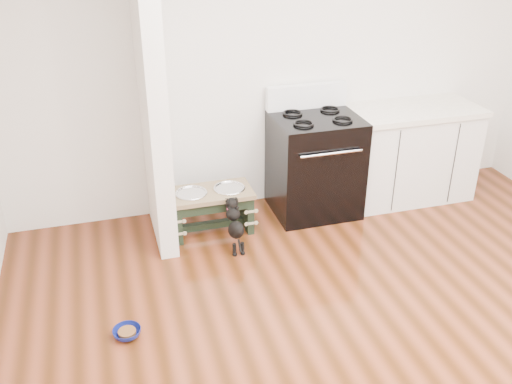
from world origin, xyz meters
name	(u,v)px	position (x,y,z in m)	size (l,w,h in m)	color
ground	(401,376)	(0.00, 0.00, 0.00)	(5.00, 5.00, 0.00)	#401F0B
room_shell	(440,131)	(0.00, 0.00, 1.62)	(5.00, 5.00, 5.00)	silver
partition_wall	(151,85)	(-1.18, 2.10, 1.35)	(0.15, 0.80, 2.70)	silver
oven_range	(315,163)	(0.25, 2.16, 0.48)	(0.76, 0.69, 1.14)	black
cabinet_run	(409,153)	(1.23, 2.18, 0.45)	(1.24, 0.64, 0.91)	silver
dog_feeder	(211,203)	(-0.75, 2.04, 0.28)	(0.72, 0.38, 0.41)	black
puppy	(235,223)	(-0.62, 1.71, 0.24)	(0.13, 0.37, 0.44)	black
floor_bowl	(127,333)	(-1.60, 0.84, 0.03)	(0.21, 0.21, 0.06)	navy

